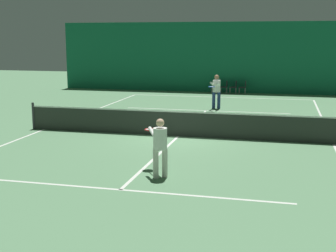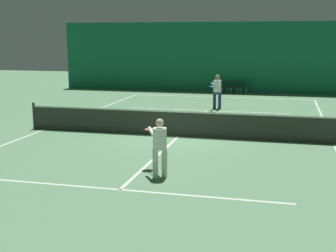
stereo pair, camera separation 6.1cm
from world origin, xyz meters
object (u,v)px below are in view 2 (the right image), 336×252
(player_far, at_px, (217,89))
(player_near, at_px, (159,143))
(courtside_chair_0, at_px, (217,86))
(courtside_chair_2, at_px, (235,86))
(courtside_chair_3, at_px, (245,86))
(tennis_net, at_px, (179,123))
(courtside_chair_1, at_px, (226,86))

(player_far, bearing_deg, player_near, 7.17)
(courtside_chair_0, bearing_deg, courtside_chair_2, 90.00)
(player_far, relative_size, courtside_chair_0, 2.08)
(player_near, relative_size, courtside_chair_3, 1.87)
(tennis_net, xyz_separation_m, player_near, (0.66, -5.16, 0.41))
(tennis_net, height_order, courtside_chair_3, tennis_net)
(tennis_net, bearing_deg, courtside_chair_0, 92.45)
(player_near, relative_size, player_far, 0.90)
(courtside_chair_0, distance_m, courtside_chair_2, 1.21)
(tennis_net, relative_size, courtside_chair_1, 14.29)
(player_far, xyz_separation_m, courtside_chair_3, (0.83, 6.85, -0.53))
(player_near, bearing_deg, courtside_chair_3, -32.98)
(player_far, bearing_deg, tennis_net, 2.84)
(courtside_chair_0, bearing_deg, courtside_chair_3, 90.00)
(tennis_net, xyz_separation_m, courtside_chair_3, (1.22, 14.04, -0.03))
(tennis_net, bearing_deg, courtside_chair_3, 85.05)
(player_near, xyz_separation_m, courtside_chair_3, (0.56, 19.20, -0.43))
(courtside_chair_1, bearing_deg, courtside_chair_0, -90.00)
(player_near, distance_m, courtside_chair_1, 19.22)
(courtside_chair_3, bearing_deg, player_far, -6.89)
(tennis_net, bearing_deg, player_near, -82.75)
(player_far, distance_m, courtside_chair_2, 6.87)
(tennis_net, distance_m, courtside_chair_3, 14.09)
(tennis_net, distance_m, courtside_chair_0, 14.05)
(courtside_chair_0, bearing_deg, tennis_net, 2.45)
(tennis_net, relative_size, courtside_chair_0, 14.29)
(courtside_chair_1, xyz_separation_m, courtside_chair_2, (0.61, 0.00, 0.00))
(courtside_chair_0, bearing_deg, player_far, 8.21)
(tennis_net, distance_m, player_far, 7.22)
(player_far, bearing_deg, courtside_chair_3, 179.03)
(tennis_net, xyz_separation_m, courtside_chair_1, (0.00, 14.04, -0.03))
(courtside_chair_2, bearing_deg, courtside_chair_1, -90.00)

